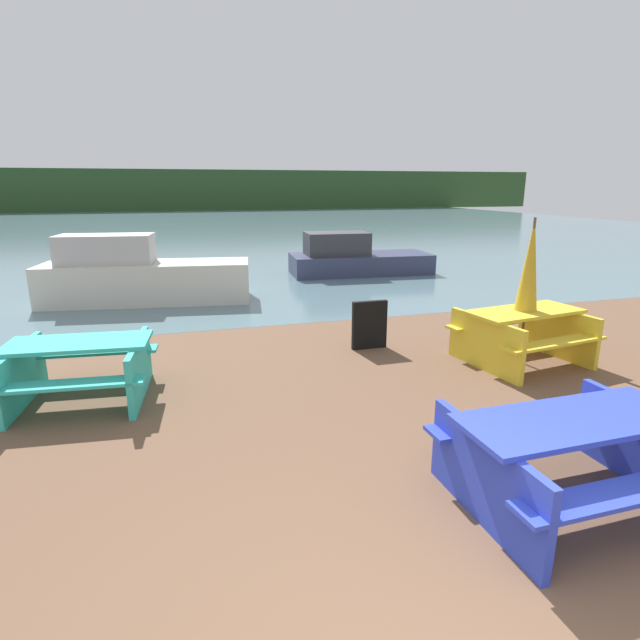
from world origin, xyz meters
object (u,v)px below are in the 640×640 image
picnic_table_teal (81,365)px  umbrella_gold (530,266)px  boat (140,277)px  picnic_table_yellow (523,331)px  picnic_table_blue (572,450)px  signboard (369,325)px  boat_second (354,259)px

picnic_table_teal → umbrella_gold: (5.77, -0.34, 0.96)m
picnic_table_teal → umbrella_gold: umbrella_gold is taller
boat → picnic_table_yellow: bearing=-37.9°
picnic_table_blue → umbrella_gold: size_ratio=0.91×
signboard → umbrella_gold: bearing=-33.1°
umbrella_gold → picnic_table_teal: bearing=176.7°
boat_second → boat: bearing=-155.1°
picnic_table_yellow → umbrella_gold: 0.93m
picnic_table_blue → signboard: 4.08m
picnic_table_blue → picnic_table_yellow: picnic_table_yellow is taller
boat_second → picnic_table_blue: bearing=-96.8°
picnic_table_yellow → signboard: (-1.83, 1.20, -0.09)m
picnic_table_teal → signboard: signboard is taller
umbrella_gold → boat_second: umbrella_gold is taller
picnic_table_blue → boat: boat is taller
picnic_table_blue → boat_second: 10.75m
umbrella_gold → boat: 7.76m
picnic_table_teal → boat_second: 9.51m
picnic_table_blue → boat_second: boat_second is taller
umbrella_gold → signboard: bearing=146.9°
picnic_table_teal → boat: boat is taller
picnic_table_yellow → picnic_table_teal: (-5.77, 0.34, -0.03)m
boat_second → signboard: boat_second is taller
picnic_table_yellow → umbrella_gold: bearing=0.0°
picnic_table_blue → picnic_table_teal: size_ratio=1.09×
picnic_table_blue → signboard: (-0.05, 4.08, -0.08)m
picnic_table_teal → boat: size_ratio=0.38×
boat → boat_second: bearing=28.6°
umbrella_gold → boat: umbrella_gold is taller
picnic_table_teal → boat_second: (6.05, 7.33, -0.00)m
boat_second → signboard: 6.81m
umbrella_gold → signboard: size_ratio=2.71×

